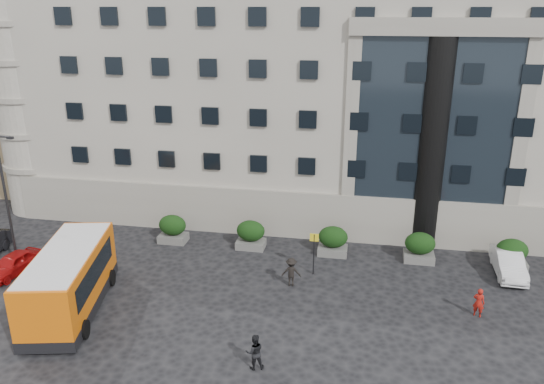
{
  "coord_description": "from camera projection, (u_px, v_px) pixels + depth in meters",
  "views": [
    {
      "loc": [
        8.03,
        -22.22,
        14.6
      ],
      "look_at": [
        3.15,
        4.62,
        5.0
      ],
      "focal_mm": 35.0,
      "sensor_mm": 36.0,
      "label": 1
    }
  ],
  "objects": [
    {
      "name": "ground",
      "position": [
        195.0,
        311.0,
        26.82
      ],
      "size": [
        120.0,
        120.0,
        0.0
      ],
      "primitive_type": "plane",
      "color": "black",
      "rests_on": "ground"
    },
    {
      "name": "civic_building",
      "position": [
        344.0,
        78.0,
        43.24
      ],
      "size": [
        44.0,
        24.0,
        18.0
      ],
      "primitive_type": "cube",
      "color": "gray",
      "rests_on": "ground"
    },
    {
      "name": "entrance_column",
      "position": [
        432.0,
        147.0,
        32.2
      ],
      "size": [
        1.8,
        1.8,
        13.0
      ],
      "primitive_type": "cylinder",
      "color": "black",
      "rests_on": "ground"
    },
    {
      "name": "apartment_far",
      "position": [
        73.0,
        38.0,
        62.99
      ],
      "size": [
        13.0,
        13.0,
        22.0
      ],
      "primitive_type": "cube",
      "color": "#83674C",
      "rests_on": "ground"
    },
    {
      "name": "hedge_a",
      "position": [
        173.0,
        228.0,
        34.43
      ],
      "size": [
        1.8,
        1.26,
        1.84
      ],
      "color": "#575754",
      "rests_on": "ground"
    },
    {
      "name": "hedge_b",
      "position": [
        251.0,
        234.0,
        33.55
      ],
      "size": [
        1.8,
        1.26,
        1.84
      ],
      "color": "#575754",
      "rests_on": "ground"
    },
    {
      "name": "hedge_c",
      "position": [
        333.0,
        240.0,
        32.67
      ],
      "size": [
        1.8,
        1.26,
        1.84
      ],
      "color": "#575754",
      "rests_on": "ground"
    },
    {
      "name": "hedge_d",
      "position": [
        420.0,
        247.0,
        31.8
      ],
      "size": [
        1.8,
        1.26,
        1.84
      ],
      "color": "#575754",
      "rests_on": "ground"
    },
    {
      "name": "hedge_e",
      "position": [
        511.0,
        254.0,
        30.92
      ],
      "size": [
        1.8,
        1.26,
        1.84
      ],
      "color": "#575754",
      "rests_on": "ground"
    },
    {
      "name": "street_lamp",
      "position": [
        7.0,
        196.0,
        30.17
      ],
      "size": [
        1.16,
        0.18,
        8.0
      ],
      "color": "#262628",
      "rests_on": "ground"
    },
    {
      "name": "bus_stop_sign",
      "position": [
        314.0,
        247.0,
        29.96
      ],
      "size": [
        0.5,
        0.08,
        2.52
      ],
      "color": "#262628",
      "rests_on": "ground"
    },
    {
      "name": "minibus",
      "position": [
        69.0,
        279.0,
        26.36
      ],
      "size": [
        4.28,
        8.15,
        3.24
      ],
      "rotation": [
        0.0,
        0.0,
        0.22
      ],
      "color": "#DB5F0A",
      "rests_on": "ground"
    },
    {
      "name": "red_truck",
      "position": [
        53.0,
        174.0,
        44.17
      ],
      "size": [
        2.7,
        5.15,
        2.68
      ],
      "rotation": [
        0.0,
        0.0,
        0.09
      ],
      "color": "maroon",
      "rests_on": "ground"
    },
    {
      "name": "parked_car_a",
      "position": [
        13.0,
        264.0,
        30.39
      ],
      "size": [
        2.0,
        3.78,
        1.22
      ],
      "primitive_type": "imported",
      "rotation": [
        0.0,
        0.0,
        -0.16
      ],
      "color": "#9D0B0B",
      "rests_on": "ground"
    },
    {
      "name": "parked_car_c",
      "position": [
        42.0,
        199.0,
        40.45
      ],
      "size": [
        2.03,
        4.45,
        1.26
      ],
      "primitive_type": "imported",
      "rotation": [
        0.0,
        0.0,
        0.06
      ],
      "color": "black",
      "rests_on": "ground"
    },
    {
      "name": "parked_car_d",
      "position": [
        121.0,
        185.0,
        43.36
      ],
      "size": [
        3.19,
        5.68,
        1.5
      ],
      "primitive_type": "imported",
      "rotation": [
        0.0,
        0.0,
        0.14
      ],
      "color": "black",
      "rests_on": "ground"
    },
    {
      "name": "white_taxi",
      "position": [
        509.0,
        263.0,
        30.31
      ],
      "size": [
        1.5,
        4.11,
        1.35
      ],
      "primitive_type": "imported",
      "rotation": [
        0.0,
        0.0,
        -0.02
      ],
      "color": "silver",
      "rests_on": "ground"
    },
    {
      "name": "pedestrian_a",
      "position": [
        479.0,
        302.0,
        26.16
      ],
      "size": [
        0.65,
        0.55,
        1.52
      ],
      "primitive_type": "imported",
      "rotation": [
        0.0,
        0.0,
        2.74
      ],
      "color": "#A71810",
      "rests_on": "ground"
    },
    {
      "name": "pedestrian_b",
      "position": [
        255.0,
        352.0,
        22.35
      ],
      "size": [
        0.94,
        0.84,
        1.61
      ],
      "primitive_type": "imported",
      "rotation": [
        0.0,
        0.0,
        3.49
      ],
      "color": "black",
      "rests_on": "ground"
    },
    {
      "name": "pedestrian_c",
      "position": [
        291.0,
        272.0,
        29.03
      ],
      "size": [
        1.12,
        0.71,
        1.64
      ],
      "primitive_type": "imported",
      "rotation": [
        0.0,
        0.0,
        3.24
      ],
      "color": "black",
      "rests_on": "ground"
    }
  ]
}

